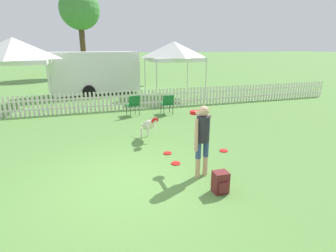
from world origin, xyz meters
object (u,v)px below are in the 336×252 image
object	(u,v)px
frisbee_midfield	(168,153)
backpack_on_grass	(221,182)
handler_person	(202,133)
folding_chair_blue_left	(133,104)
canopy_tent_main	(174,51)
leaping_dog	(149,125)
tree_left_grove	(80,10)
equipment_trailer	(94,72)
frisbee_near_dog	(224,151)
canopy_tent_secondary	(14,51)
frisbee_near_handler	(176,163)
folding_chair_center	(167,103)

from	to	relation	value
frisbee_midfield	backpack_on_grass	size ratio (longest dim) A/B	0.51
handler_person	folding_chair_blue_left	size ratio (longest dim) A/B	1.84
frisbee_midfield	backpack_on_grass	bearing A→B (deg)	-79.04
canopy_tent_main	handler_person	bearing A→B (deg)	-104.85
handler_person	canopy_tent_main	world-z (taller)	canopy_tent_main
handler_person	frisbee_midfield	size ratio (longest dim) A/B	7.26
canopy_tent_main	leaping_dog	bearing A→B (deg)	-114.24
frisbee_midfield	canopy_tent_main	distance (m)	8.73
folding_chair_blue_left	tree_left_grove	size ratio (longest dim) A/B	0.11
equipment_trailer	tree_left_grove	world-z (taller)	tree_left_grove
frisbee_midfield	canopy_tent_main	size ratio (longest dim) A/B	0.07
handler_person	backpack_on_grass	xyz separation A→B (m)	(0.07, -0.78, -0.77)
equipment_trailer	tree_left_grove	xyz separation A→B (m)	(-0.51, 9.98, 4.47)
handler_person	tree_left_grove	xyz separation A→B (m)	(-2.26, 21.32, 4.78)
frisbee_near_dog	canopy_tent_secondary	bearing A→B (deg)	128.87
canopy_tent_secondary	frisbee_near_handler	bearing A→B (deg)	-59.48
folding_chair_center	equipment_trailer	xyz separation A→B (m)	(-2.64, 5.96, 0.79)
handler_person	frisbee_near_dog	world-z (taller)	handler_person
folding_chair_blue_left	canopy_tent_secondary	bearing A→B (deg)	-50.29
leaping_dog	backpack_on_grass	xyz separation A→B (m)	(0.64, -3.32, -0.26)
frisbee_near_handler	folding_chair_center	size ratio (longest dim) A/B	0.26
canopy_tent_secondary	folding_chair_blue_left	bearing A→B (deg)	-36.32
frisbee_near_handler	folding_chair_blue_left	distance (m)	4.86
handler_person	folding_chair_center	bearing A→B (deg)	68.26
backpack_on_grass	equipment_trailer	distance (m)	12.29
frisbee_near_handler	frisbee_midfield	distance (m)	0.66
handler_person	frisbee_midfield	distance (m)	1.70
backpack_on_grass	canopy_tent_secondary	distance (m)	11.38
leaping_dog	canopy_tent_secondary	world-z (taller)	canopy_tent_secondary
folding_chair_blue_left	equipment_trailer	xyz separation A→B (m)	(-1.25, 5.81, 0.77)
leaping_dog	canopy_tent_main	bearing A→B (deg)	-126.57
handler_person	equipment_trailer	xyz separation A→B (m)	(-1.75, 11.34, 0.30)
equipment_trailer	folding_chair_blue_left	bearing A→B (deg)	-88.99
frisbee_near_dog	canopy_tent_secondary	distance (m)	10.52
frisbee_near_handler	canopy_tent_main	bearing A→B (deg)	71.93
canopy_tent_secondary	frisbee_near_dog	bearing A→B (deg)	-51.13
handler_person	frisbee_near_handler	distance (m)	1.24
backpack_on_grass	folding_chair_blue_left	size ratio (longest dim) A/B	0.50
folding_chair_center	tree_left_grove	bearing A→B (deg)	-81.34
folding_chair_center	tree_left_grove	world-z (taller)	tree_left_grove
backpack_on_grass	folding_chair_center	size ratio (longest dim) A/B	0.52
frisbee_near_handler	canopy_tent_secondary	xyz separation A→B (m)	(-4.91, 8.32, 2.52)
folding_chair_blue_left	leaping_dog	bearing A→B (deg)	74.75
frisbee_near_dog	backpack_on_grass	xyz separation A→B (m)	(-1.09, -1.84, 0.20)
frisbee_near_handler	canopy_tent_main	xyz separation A→B (m)	(2.79, 8.55, 2.45)
folding_chair_center	canopy_tent_main	world-z (taller)	canopy_tent_main
handler_person	canopy_tent_main	xyz separation A→B (m)	(2.45, 9.25, 1.48)
backpack_on_grass	handler_person	bearing A→B (deg)	95.13
leaping_dog	backpack_on_grass	size ratio (longest dim) A/B	2.59
frisbee_near_dog	frisbee_midfield	world-z (taller)	same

